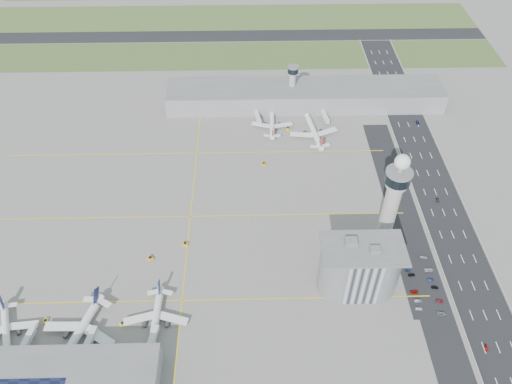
{
  "coord_description": "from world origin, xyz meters",
  "views": [
    {
      "loc": [
        -4.58,
        -177.6,
        221.71
      ],
      "look_at": [
        0.0,
        35.0,
        15.0
      ],
      "focal_mm": 35.0,
      "sensor_mm": 36.0,
      "label": 1
    }
  ],
  "objects_px": {
    "secondary_tower": "(292,82)",
    "car_lot_3": "(412,275)",
    "car_lot_4": "(408,271)",
    "car_lot_5": "(406,256)",
    "tug_5": "(288,128)",
    "car_lot_8": "(435,287)",
    "car_lot_1": "(418,301)",
    "car_hw_4": "(383,80)",
    "tug_4": "(263,164)",
    "car_hw_0": "(486,348)",
    "car_lot_2": "(414,292)",
    "car_lot_7": "(440,301)",
    "tug_1": "(122,324)",
    "car_hw_2": "(418,123)",
    "jet_bridge_near_2": "(148,354)",
    "tug_3": "(185,244)",
    "car_lot_11": "(424,257)",
    "tug_2": "(150,258)",
    "airplane_near_b": "(77,331)",
    "tug_0": "(46,321)",
    "car_lot_10": "(429,270)",
    "control_tower": "(393,198)",
    "car_hw_1": "(437,200)",
    "airplane_near_a": "(4,330)",
    "jet_bridge_near_0": "(21,356)",
    "car_lot_6": "(442,314)",
    "airplane_near_c": "(155,318)",
    "car_lot_9": "(431,280)",
    "car_lot_0": "(419,309)",
    "jet_bridge_near_1": "(85,355)",
    "airplane_far_b": "(314,128)",
    "jet_bridge_far_1": "(322,113)",
    "jet_bridge_far_0": "(256,114)",
    "airplane_far_a": "(272,121)"
  },
  "relations": [
    {
      "from": "car_lot_10",
      "to": "secondary_tower",
      "type": "bearing_deg",
      "value": 17.76
    },
    {
      "from": "jet_bridge_near_2",
      "to": "car_lot_8",
      "type": "distance_m",
      "value": 151.3
    },
    {
      "from": "tug_2",
      "to": "car_lot_11",
      "type": "height_order",
      "value": "tug_2"
    },
    {
      "from": "tug_3",
      "to": "car_lot_4",
      "type": "distance_m",
      "value": 125.48
    },
    {
      "from": "tug_1",
      "to": "car_hw_0",
      "type": "distance_m",
      "value": 178.44
    },
    {
      "from": "car_lot_7",
      "to": "car_hw_2",
      "type": "xyz_separation_m",
      "value": [
        27.86,
        154.78,
        0.05
      ]
    },
    {
      "from": "tug_5",
      "to": "car_lot_8",
      "type": "distance_m",
      "value": 157.0
    },
    {
      "from": "airplane_near_a",
      "to": "car_lot_5",
      "type": "height_order",
      "value": "airplane_near_a"
    },
    {
      "from": "car_lot_1",
      "to": "car_lot_6",
      "type": "bearing_deg",
      "value": -135.19
    },
    {
      "from": "car_lot_5",
      "to": "car_lot_9",
      "type": "distance_m",
      "value": 19.47
    },
    {
      "from": "car_lot_6",
      "to": "car_lot_9",
      "type": "bearing_deg",
      "value": 5.2
    },
    {
      "from": "tug_2",
      "to": "car_hw_1",
      "type": "bearing_deg",
      "value": -27.46
    },
    {
      "from": "car_lot_9",
      "to": "tug_5",
      "type": "bearing_deg",
      "value": 23.87
    },
    {
      "from": "airplane_far_a",
      "to": "jet_bridge_near_1",
      "type": "height_order",
      "value": "airplane_far_a"
    },
    {
      "from": "car_hw_1",
      "to": "car_lot_8",
      "type": "bearing_deg",
      "value": -97.31
    },
    {
      "from": "tug_2",
      "to": "car_lot_1",
      "type": "relative_size",
      "value": 0.89
    },
    {
      "from": "tug_5",
      "to": "car_lot_0",
      "type": "distance_m",
      "value": 164.16
    },
    {
      "from": "airplane_near_b",
      "to": "tug_4",
      "type": "bearing_deg",
      "value": 160.69
    },
    {
      "from": "jet_bridge_near_2",
      "to": "car_lot_9",
      "type": "relative_size",
      "value": 3.62
    },
    {
      "from": "control_tower",
      "to": "car_hw_1",
      "type": "bearing_deg",
      "value": 37.36
    },
    {
      "from": "airplane_far_b",
      "to": "tug_2",
      "type": "distance_m",
      "value": 151.94
    },
    {
      "from": "airplane_near_b",
      "to": "tug_0",
      "type": "height_order",
      "value": "airplane_near_b"
    },
    {
      "from": "airplane_near_a",
      "to": "tug_0",
      "type": "relative_size",
      "value": 12.12
    },
    {
      "from": "car_lot_0",
      "to": "jet_bridge_near_1",
      "type": "bearing_deg",
      "value": 102.32
    },
    {
      "from": "tug_3",
      "to": "car_lot_11",
      "type": "bearing_deg",
      "value": -84.16
    },
    {
      "from": "car_lot_10",
      "to": "car_hw_1",
      "type": "distance_m",
      "value": 57.14
    },
    {
      "from": "airplane_near_a",
      "to": "jet_bridge_far_1",
      "type": "relative_size",
      "value": 2.58
    },
    {
      "from": "car_hw_2",
      "to": "jet_bridge_near_2",
      "type": "bearing_deg",
      "value": -124.75
    },
    {
      "from": "car_lot_4",
      "to": "car_lot_5",
      "type": "height_order",
      "value": "car_lot_5"
    },
    {
      "from": "airplane_near_a",
      "to": "airplane_near_c",
      "type": "height_order",
      "value": "airplane_near_c"
    },
    {
      "from": "car_lot_11",
      "to": "car_lot_0",
      "type": "bearing_deg",
      "value": 169.85
    },
    {
      "from": "car_lot_11",
      "to": "car_lot_4",
      "type": "bearing_deg",
      "value": 138.28
    },
    {
      "from": "airplane_near_c",
      "to": "car_lot_8",
      "type": "bearing_deg",
      "value": 98.29
    },
    {
      "from": "car_lot_1",
      "to": "car_hw_4",
      "type": "bearing_deg",
      "value": -13.69
    },
    {
      "from": "jet_bridge_near_1",
      "to": "car_lot_8",
      "type": "xyz_separation_m",
      "value": [
        176.95,
        35.92,
        -2.2
      ]
    },
    {
      "from": "jet_bridge_near_0",
      "to": "car_lot_6",
      "type": "relative_size",
      "value": 3.1
    },
    {
      "from": "secondary_tower",
      "to": "car_lot_6",
      "type": "distance_m",
      "value": 201.92
    },
    {
      "from": "car_lot_2",
      "to": "car_lot_7",
      "type": "xyz_separation_m",
      "value": [
        11.87,
        -5.79,
        -0.03
      ]
    },
    {
      "from": "control_tower",
      "to": "tug_4",
      "type": "height_order",
      "value": "control_tower"
    },
    {
      "from": "car_lot_8",
      "to": "car_lot_10",
      "type": "distance_m",
      "value": 11.49
    },
    {
      "from": "tug_1",
      "to": "car_lot_5",
      "type": "xyz_separation_m",
      "value": [
        152.02,
        40.04,
        -0.25
      ]
    },
    {
      "from": "secondary_tower",
      "to": "car_lot_3",
      "type": "height_order",
      "value": "secondary_tower"
    },
    {
      "from": "tug_3",
      "to": "car_lot_1",
      "type": "relative_size",
      "value": 0.83
    },
    {
      "from": "airplane_far_b",
      "to": "tug_2",
      "type": "xyz_separation_m",
      "value": [
        -103.17,
        -111.43,
        -4.84
      ]
    },
    {
      "from": "tug_5",
      "to": "car_hw_4",
      "type": "xyz_separation_m",
      "value": [
        83.6,
        64.34,
        -0.34
      ]
    },
    {
      "from": "tug_4",
      "to": "car_hw_0",
      "type": "height_order",
      "value": "tug_4"
    },
    {
      "from": "car_lot_9",
      "to": "control_tower",
      "type": "bearing_deg",
      "value": 33.79
    },
    {
      "from": "jet_bridge_far_1",
      "to": "airplane_near_c",
      "type": "bearing_deg",
      "value": -40.6
    },
    {
      "from": "car_lot_5",
      "to": "jet_bridge_far_0",
      "type": "bearing_deg",
      "value": 28.64
    },
    {
      "from": "secondary_tower",
      "to": "tug_4",
      "type": "xyz_separation_m",
      "value": [
        -24.07,
        -73.16,
        -17.95
      ]
    }
  ]
}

